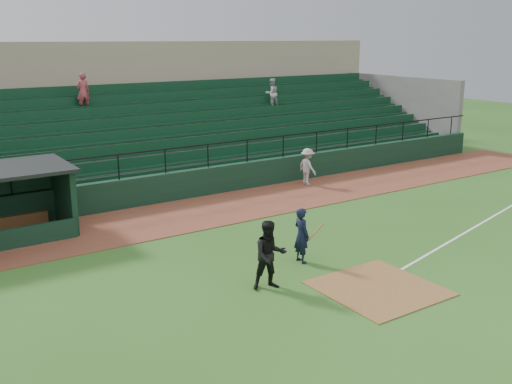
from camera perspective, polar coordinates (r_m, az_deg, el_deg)
ground at (r=17.07m, az=9.46°, el=-8.15°), size 90.00×90.00×0.00m
warning_track at (r=23.17m, az=-4.13°, el=-1.72°), size 40.00×4.00×0.03m
home_plate_dirt at (r=16.42m, az=11.87°, el=-9.18°), size 3.00×3.00×0.03m
foul_line at (r=23.64m, az=21.78°, el=-2.47°), size 17.49×4.44×0.01m
stadium_structure at (r=30.17m, az=-12.26°, el=6.32°), size 38.00×13.08×6.40m
batter_at_plate at (r=17.66m, az=4.48°, el=-4.23°), size 1.01×0.69×1.70m
umpire at (r=15.76m, az=1.36°, el=-6.19°), size 1.10×0.97×1.92m
runner at (r=26.89m, az=5.05°, el=2.49°), size 0.63×1.10×1.69m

